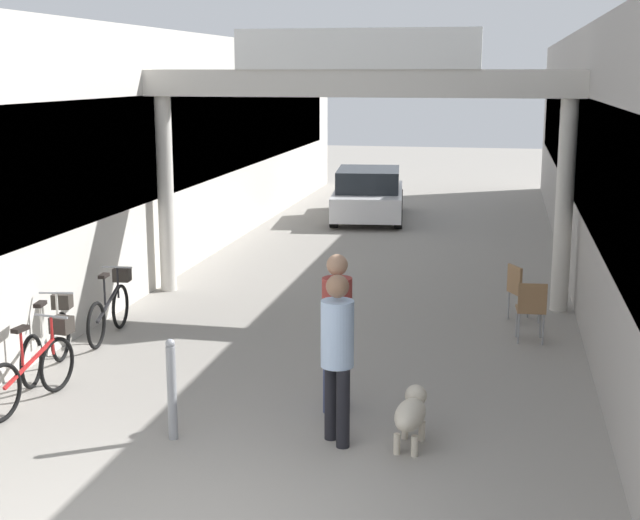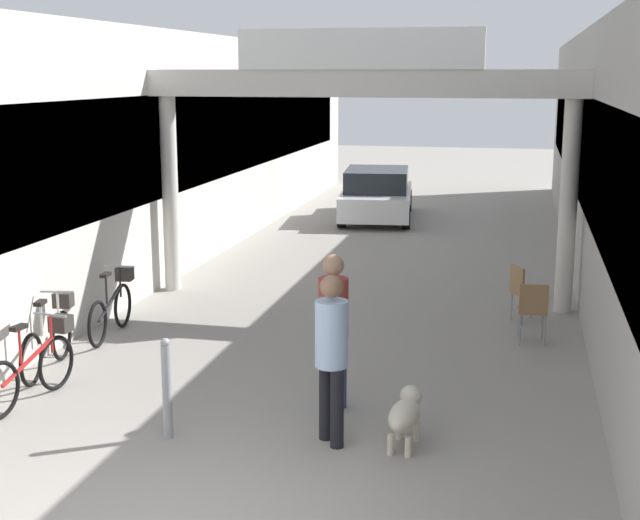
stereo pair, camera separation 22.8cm
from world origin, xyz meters
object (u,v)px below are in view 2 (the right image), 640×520
bicycle_silver_third (50,337)px  pedestrian_companion (333,321)px  bicycle_red_second (35,365)px  bollard_post_metal (167,388)px  cafe_chair_wood_farther (523,289)px  parked_car_white (377,195)px  dog_on_leash (406,413)px  cafe_chair_wood_nearer (533,307)px  bicycle_black_farthest (113,306)px  pedestrian_with_dog (331,348)px

bicycle_silver_third → pedestrian_companion: bearing=-8.4°
bicycle_red_second → bollard_post_metal: (1.94, -0.68, 0.12)m
cafe_chair_wood_farther → parked_car_white: bearing=112.1°
pedestrian_companion → dog_on_leash: bearing=-41.1°
bollard_post_metal → cafe_chair_wood_farther: bearing=55.9°
dog_on_leash → parked_car_white: 14.50m
bicycle_silver_third → parked_car_white: bearing=80.4°
cafe_chair_wood_nearer → cafe_chair_wood_farther: bearing=97.5°
bicycle_red_second → bicycle_black_farthest: (-0.30, 2.69, 0.00)m
pedestrian_with_dog → bicycle_silver_third: size_ratio=1.07×
parked_car_white → pedestrian_with_dog: bearing=-82.6°
bicycle_silver_third → cafe_chair_wood_nearer: size_ratio=1.89×
bicycle_silver_third → bicycle_black_farthest: bearing=86.4°
dog_on_leash → cafe_chair_wood_farther: size_ratio=0.88×
pedestrian_with_dog → dog_on_leash: 1.03m
pedestrian_with_dog → cafe_chair_wood_nearer: 4.54m
dog_on_leash → parked_car_white: (-2.62, 14.26, 0.29)m
pedestrian_with_dog → bollard_post_metal: pedestrian_with_dog is taller
bollard_post_metal → parked_car_white: bearing=90.6°
pedestrian_with_dog → dog_on_leash: pedestrian_with_dog is taller
pedestrian_companion → bicycle_red_second: (-3.47, -0.48, -0.62)m
bicycle_red_second → bicycle_black_farthest: size_ratio=1.00×
pedestrian_companion → cafe_chair_wood_farther: size_ratio=2.04×
cafe_chair_wood_farther → dog_on_leash: bearing=-103.0°
pedestrian_companion → bicycle_silver_third: pedestrian_companion is taller
bollard_post_metal → pedestrian_companion: bearing=37.2°
bollard_post_metal → cafe_chair_wood_farther: size_ratio=1.23×
pedestrian_companion → bicycle_red_second: size_ratio=1.08×
cafe_chair_wood_nearer → bicycle_black_farthest: bearing=-171.5°
pedestrian_companion → cafe_chair_wood_farther: 4.70m
pedestrian_companion → dog_on_leash: size_ratio=2.31×
pedestrian_with_dog → cafe_chair_wood_farther: size_ratio=2.02×
bollard_post_metal → parked_car_white: 14.61m
pedestrian_with_dog → parked_car_white: 14.48m
dog_on_leash → bicycle_black_farthest: bearing=147.3°
dog_on_leash → bicycle_red_second: bicycle_red_second is taller
dog_on_leash → bollard_post_metal: (-2.47, -0.35, 0.20)m
bicycle_black_farthest → dog_on_leash: bearing=-32.7°
parked_car_white → cafe_chair_wood_farther: bearing=-67.9°
pedestrian_with_dog → bicycle_silver_third: bearing=159.8°
pedestrian_companion → bicycle_black_farthest: (-3.77, 2.20, -0.62)m
pedestrian_with_dog → dog_on_leash: (0.76, 0.10, -0.68)m
cafe_chair_wood_nearer → parked_car_white: bearing=110.7°
bicycle_silver_third → bicycle_red_second: bearing=-69.3°
bollard_post_metal → cafe_chair_wood_farther: 6.46m
pedestrian_with_dog → cafe_chair_wood_farther: bearing=69.4°
pedestrian_with_dog → pedestrian_companion: 0.93m
pedestrian_companion → bicycle_black_farthest: bearing=149.7°
dog_on_leash → cafe_chair_wood_farther: 5.13m
bicycle_red_second → parked_car_white: parked_car_white is taller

